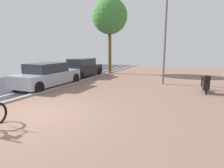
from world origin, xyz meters
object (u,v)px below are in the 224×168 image
Objects in this scene: scooter_near at (206,84)px; street_tree at (110,17)px; lamp_post at (165,28)px; parked_car_far at (82,68)px; parked_car_near at (48,75)px.

scooter_near is 0.25× the size of street_tree.
lamp_post is at bearing -34.49° from street_tree.
lamp_post is 6.69m from street_tree.
scooter_near is 4.25m from lamp_post.
parked_car_far is at bearing 164.60° from scooter_near.
parked_car_near is 0.68× the size of lamp_post.
lamp_post reaches higher than parked_car_far.
parked_car_far is at bearing 173.00° from lamp_post.
lamp_post is at bearing 145.28° from scooter_near.
lamp_post reaches higher than parked_car_near.
parked_car_near is (-8.70, -1.82, 0.23)m from scooter_near.
parked_car_far reaches higher than parked_car_near.
street_tree is (0.93, 7.18, 4.36)m from parked_car_near.
parked_car_far is 0.64× the size of lamp_post.
parked_car_far reaches higher than scooter_near.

